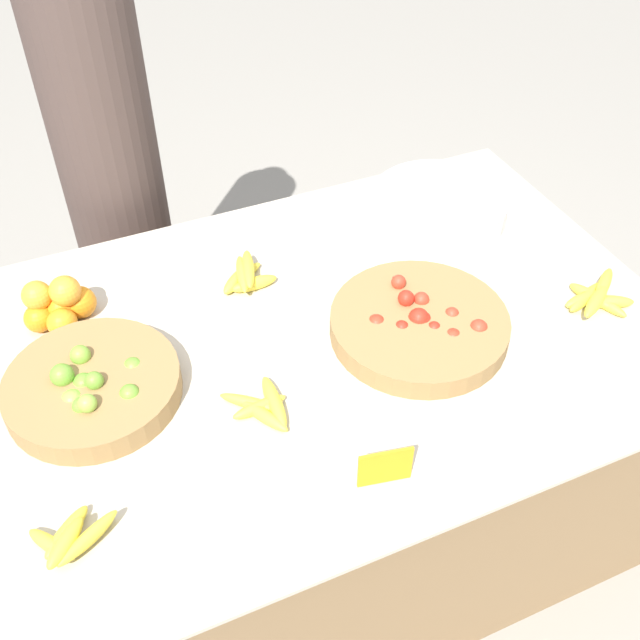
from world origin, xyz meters
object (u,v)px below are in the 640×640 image
Objects in this scene: lime_bowl at (93,386)px; tomato_basket at (419,325)px; price_sign at (385,467)px; vendor_person at (115,189)px; metal_bowl at (439,206)px.

lime_bowl is 0.77m from tomato_basket.
tomato_basket is 3.91× the size of price_sign.
vendor_person reaches higher than lime_bowl.
metal_bowl is (1.06, 0.29, 0.00)m from lime_bowl.
tomato_basket is (0.76, -0.11, -0.00)m from lime_bowl.
price_sign reaches higher than tomato_basket.
tomato_basket is 0.27× the size of vendor_person.
metal_bowl is 3.53× the size of price_sign.
price_sign is 1.32m from vendor_person.
metal_bowl is (0.30, 0.41, 0.01)m from tomato_basket.
metal_bowl is at bearing 64.25° from price_sign.
vendor_person is at bearing 119.87° from tomato_basket.
metal_bowl is at bearing -32.42° from vendor_person.
vendor_person reaches higher than tomato_basket.
price_sign is (-0.27, -0.35, 0.02)m from tomato_basket.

